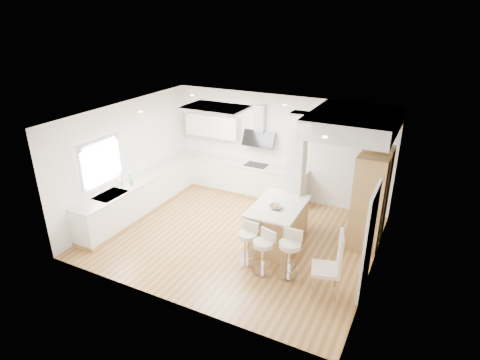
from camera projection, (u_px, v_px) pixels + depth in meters
The scene contains 18 objects.
ground at pixel (235, 236), 9.20m from camera, with size 6.00×6.00×0.00m, color #AF7B41.
ceiling at pixel (235, 236), 9.20m from camera, with size 6.00×5.00×0.02m, color silver.
wall_back at pixel (278, 147), 10.70m from camera, with size 6.00×0.04×2.80m, color white.
wall_left at pixel (127, 158), 9.89m from camera, with size 0.04×5.00×2.80m, color white.
wall_right at pixel (379, 209), 7.41m from camera, with size 0.04×5.00×2.80m, color white.
skylight at pixel (216, 108), 8.92m from camera, with size 4.10×2.10×0.06m.
window_left at pixel (100, 159), 9.02m from camera, with size 0.06×1.28×1.07m.
doorway_right at pixel (369, 243), 7.08m from camera, with size 0.05×1.00×2.10m.
counter_left at pixel (147, 192), 10.33m from camera, with size 0.63×4.50×1.35m.
counter_back at pixel (243, 169), 11.13m from camera, with size 3.62×0.63×2.50m.
pillar at pixel (296, 174), 8.99m from camera, with size 0.35×0.35×2.80m.
soffit at pixel (354, 122), 8.45m from camera, with size 1.78×2.20×0.40m.
oven_column at pixel (371, 197), 8.69m from camera, with size 0.63×1.21×2.10m.
peninsula at pixel (278, 224), 8.75m from camera, with size 1.05×1.56×1.01m.
bar_stool_a at pixel (248, 241), 8.05m from camera, with size 0.42×0.42×0.90m.
bar_stool_b at pixel (264, 250), 7.74m from camera, with size 0.51×0.51×0.92m.
bar_stool_c at pixel (290, 252), 7.62m from camera, with size 0.45×0.45×0.98m.
dining_chair at pixel (333, 262), 7.08m from camera, with size 0.61×0.61×1.28m.
Camera 1 is at (3.67, -7.04, 4.83)m, focal length 30.00 mm.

